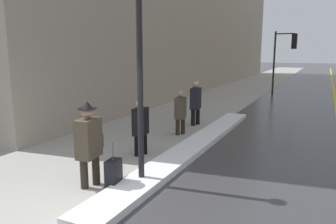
# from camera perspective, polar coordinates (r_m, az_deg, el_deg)

# --- Properties ---
(ground_plane) EXTENTS (160.00, 160.00, 0.00)m
(ground_plane) POSITION_cam_1_polar(r_m,az_deg,el_deg) (5.83, -14.27, -17.17)
(ground_plane) COLOR #38383A
(sidewalk_slab) EXTENTS (4.00, 80.00, 0.01)m
(sidewalk_slab) POSITION_cam_1_polar(r_m,az_deg,el_deg) (19.84, 9.66, 2.62)
(sidewalk_slab) COLOR #9E9B93
(sidewalk_slab) RESTS_ON ground
(road_centre_stripe) EXTENTS (0.16, 80.00, 0.00)m
(road_centre_stripe) POSITION_cam_1_polar(r_m,az_deg,el_deg) (19.10, 27.21, 1.28)
(road_centre_stripe) COLOR gold
(road_centre_stripe) RESTS_ON ground
(snow_bank_curb) EXTENTS (0.77, 9.72, 0.15)m
(snow_bank_curb) POSITION_cam_1_polar(r_m,az_deg,el_deg) (9.27, 4.62, -5.83)
(snow_bank_curb) COLOR white
(snow_bank_curb) RESTS_ON ground
(lamp_post) EXTENTS (0.28, 0.28, 4.04)m
(lamp_post) POSITION_cam_1_polar(r_m,az_deg,el_deg) (6.37, -4.95, 8.69)
(lamp_post) COLOR black
(lamp_post) RESTS_ON ground
(traffic_light_near) EXTENTS (1.31, 0.32, 3.87)m
(traffic_light_near) POSITION_cam_1_polar(r_m,az_deg,el_deg) (21.29, 19.91, 10.22)
(traffic_light_near) COLOR black
(traffic_light_near) RESTS_ON ground
(pedestrian_in_fedora) EXTENTS (0.38, 0.76, 1.74)m
(pedestrian_in_fedora) POSITION_cam_1_polar(r_m,az_deg,el_deg) (6.62, -13.59, -4.93)
(pedestrian_in_fedora) COLOR #2A241B
(pedestrian_in_fedora) RESTS_ON ground
(pedestrian_trailing) EXTENTS (0.34, 0.71, 1.49)m
(pedestrian_trailing) POSITION_cam_1_polar(r_m,az_deg,el_deg) (8.46, -4.77, -2.20)
(pedestrian_trailing) COLOR black
(pedestrian_trailing) RESTS_ON ground
(pedestrian_in_glasses) EXTENTS (0.33, 0.50, 1.45)m
(pedestrian_in_glasses) POSITION_cam_1_polar(r_m,az_deg,el_deg) (10.56, 2.19, 0.29)
(pedestrian_in_glasses) COLOR #2A241B
(pedestrian_in_glasses) RESTS_ON ground
(pedestrian_with_shoulder_bag) EXTENTS (0.37, 0.76, 1.63)m
(pedestrian_with_shoulder_bag) POSITION_cam_1_polar(r_m,az_deg,el_deg) (11.97, 4.85, 1.94)
(pedestrian_with_shoulder_bag) COLOR black
(pedestrian_with_shoulder_bag) RESTS_ON ground
(rolling_suitcase) EXTENTS (0.26, 0.38, 0.95)m
(rolling_suitcase) POSITION_cam_1_polar(r_m,az_deg,el_deg) (6.62, -9.46, -10.68)
(rolling_suitcase) COLOR black
(rolling_suitcase) RESTS_ON ground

